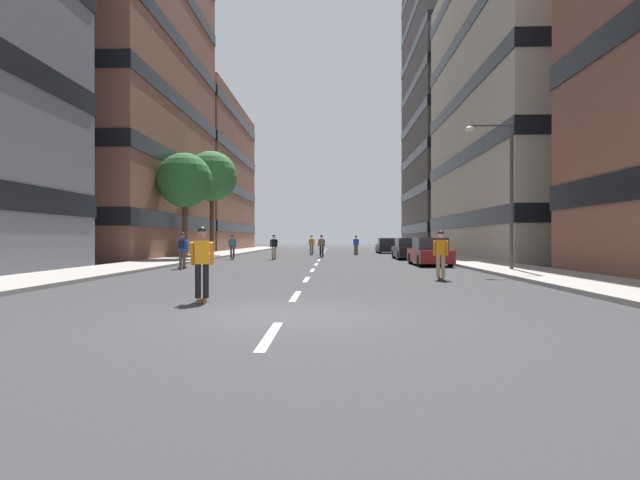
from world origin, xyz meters
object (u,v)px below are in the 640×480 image
at_px(skater_2, 312,244).
at_px(skater_3, 356,244).
at_px(parked_car_mid, 430,253).
at_px(street_tree_mid, 212,177).
at_px(streetlamp_right, 503,179).
at_px(skater_4, 274,246).
at_px(skater_7, 441,253).
at_px(street_tree_near, 185,181).
at_px(skater_6, 322,244).
at_px(parked_car_far, 386,246).
at_px(skater_5, 202,260).
at_px(skater_1, 232,245).
at_px(skater_0, 182,248).
at_px(parked_car_near, 408,249).

height_order(skater_2, skater_3, same).
distance_m(parked_car_mid, street_tree_mid, 21.42).
relative_size(streetlamp_right, skater_4, 3.65).
distance_m(street_tree_mid, skater_7, 27.25).
relative_size(skater_4, skater_7, 1.00).
height_order(parked_car_mid, skater_2, skater_2).
xyz_separation_m(skater_2, skater_4, (-2.27, -9.05, 0.00)).
relative_size(street_tree_near, skater_6, 4.08).
distance_m(streetlamp_right, skater_6, 18.18).
distance_m(skater_4, skater_6, 4.87).
distance_m(street_tree_mid, skater_3, 14.01).
relative_size(parked_car_far, skater_6, 2.47).
bearing_deg(skater_7, skater_2, 102.95).
xyz_separation_m(skater_2, skater_3, (4.02, 0.64, 0.00)).
relative_size(streetlamp_right, skater_5, 3.65).
bearing_deg(skater_3, skater_1, -133.44).
relative_size(parked_car_far, skater_4, 2.47).
height_order(street_tree_near, skater_2, street_tree_near).
bearing_deg(streetlamp_right, parked_car_far, 94.84).
distance_m(skater_6, skater_7, 20.45).
bearing_deg(street_tree_near, skater_7, -47.16).
bearing_deg(skater_7, street_tree_mid, 122.07).
bearing_deg(skater_2, street_tree_mid, -161.56).
distance_m(skater_2, skater_6, 5.57).
distance_m(skater_3, skater_5, 32.60).
height_order(street_tree_near, skater_0, street_tree_near).
height_order(parked_car_near, skater_4, skater_4).
bearing_deg(streetlamp_right, skater_5, -136.03).
xyz_separation_m(street_tree_near, skater_6, (9.35, 4.62, -4.47)).
relative_size(street_tree_near, streetlamp_right, 1.12).
xyz_separation_m(skater_1, skater_6, (6.25, 3.64, 0.00)).
relative_size(street_tree_near, street_tree_mid, 0.83).
distance_m(streetlamp_right, skater_0, 15.43).
distance_m(parked_car_near, skater_6, 6.94).
xyz_separation_m(skater_0, skater_2, (5.48, 19.51, -0.03)).
height_order(street_tree_near, street_tree_mid, street_tree_mid).
bearing_deg(skater_5, streetlamp_right, 43.97).
relative_size(parked_car_far, skater_5, 2.47).
height_order(parked_car_mid, skater_5, skater_5).
relative_size(streetlamp_right, skater_6, 3.65).
xyz_separation_m(street_tree_near, skater_2, (8.32, 10.10, -4.50)).
bearing_deg(streetlamp_right, skater_0, 173.39).
relative_size(street_tree_near, skater_0, 4.08).
relative_size(parked_car_mid, skater_4, 2.47).
bearing_deg(parked_car_far, skater_2, -144.11).
bearing_deg(skater_6, skater_5, -94.80).
relative_size(street_tree_near, skater_5, 4.08).
bearing_deg(skater_5, parked_car_near, 69.90).
bearing_deg(street_tree_mid, parked_car_mid, -40.66).
distance_m(parked_car_mid, skater_3, 17.13).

